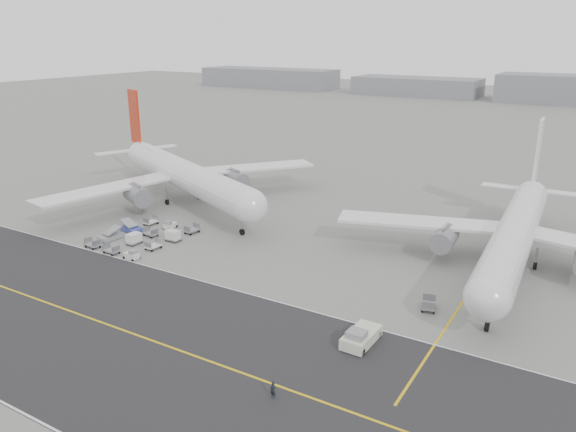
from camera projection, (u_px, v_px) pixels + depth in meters
The scene contains 8 objects.
ground at pixel (233, 281), 80.20m from camera, with size 700.00×700.00×0.00m, color gray.
taxiway at pixel (174, 348), 63.07m from camera, with size 220.00×59.00×0.03m.
airliner_a at pixel (182, 174), 115.91m from camera, with size 57.82×56.39×21.22m.
airliner_b at pixel (516, 232), 83.78m from camera, with size 55.23×55.94×19.28m.
pushback_tug at pixel (361, 337), 63.74m from camera, with size 2.94×7.63×2.18m.
gse_cluster at pixel (143, 240), 96.17m from camera, with size 17.25×21.21×1.98m, color gray, non-canonical shape.
stray_dolly at pixel (428, 309), 72.05m from camera, with size 1.66×2.70×1.66m, color silver, non-canonical shape.
ground_crew_a at pixel (273, 390), 54.19m from camera, with size 0.68×0.45×1.86m, color black.
Camera 1 is at (44.36, -58.97, 33.73)m, focal length 35.00 mm.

